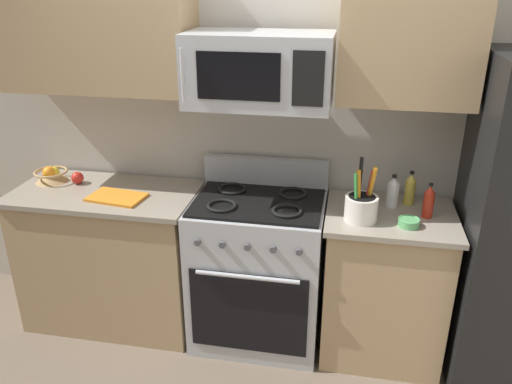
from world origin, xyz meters
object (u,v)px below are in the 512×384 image
microwave (259,70)px  bottle_vinegar (393,192)px  apple_loose (77,178)px  cutting_board (117,197)px  range_oven (258,269)px  bottle_hot_sauce (429,202)px  prep_bowl (409,222)px  fruit_basket (51,175)px  utensil_crock (361,206)px  bottle_oil (410,189)px

microwave → bottle_vinegar: (0.75, 0.07, -0.66)m
apple_loose → cutting_board: 0.38m
range_oven → microwave: bearing=90.0°
bottle_hot_sauce → prep_bowl: size_ratio=1.75×
fruit_basket → cutting_board: bearing=-18.5°
microwave → prep_bowl: size_ratio=6.81×
range_oven → fruit_basket: range_oven is taller
range_oven → utensil_crock: size_ratio=3.17×
prep_bowl → bottle_hot_sauce: bearing=51.5°
cutting_board → prep_bowl: (1.65, -0.05, 0.01)m
range_oven → bottle_vinegar: (0.75, 0.10, 0.52)m
cutting_board → prep_bowl: 1.65m
cutting_board → prep_bowl: size_ratio=2.86×
bottle_oil → prep_bowl: 0.30m
range_oven → bottle_oil: (0.84, 0.15, 0.53)m
microwave → bottle_oil: microwave is taller
utensil_crock → bottle_vinegar: (0.17, 0.21, 0.01)m
prep_bowl → utensil_crock: bearing=174.1°
range_oven → microwave: size_ratio=1.44×
utensil_crock → apple_loose: utensil_crock is taller
utensil_crock → cutting_board: bearing=179.1°
range_oven → bottle_hot_sauce: bottle_hot_sauce is taller
utensil_crock → bottle_oil: (0.27, 0.26, 0.01)m
bottle_hot_sauce → microwave: bearing=178.0°
bottle_hot_sauce → prep_bowl: bottle_hot_sauce is taller
utensil_crock → bottle_hot_sauce: utensil_crock is taller
bottle_hot_sauce → apple_loose: bearing=177.6°
prep_bowl → apple_loose: bearing=173.7°
range_oven → bottle_oil: size_ratio=5.52×
apple_loose → bottle_oil: bearing=2.0°
bottle_oil → bottle_hot_sauce: bottle_oil is taller
fruit_basket → bottle_oil: bottle_oil is taller
range_oven → bottle_oil: bearing=10.2°
range_oven → bottle_hot_sauce: (0.93, -0.01, 0.52)m
cutting_board → microwave: bearing=8.0°
apple_loose → prep_bowl: (1.98, -0.22, -0.02)m
range_oven → apple_loose: (-1.16, 0.08, 0.47)m
utensil_crock → bottle_oil: size_ratio=1.74×
bottle_oil → bottle_vinegar: bearing=-150.1°
cutting_board → bottle_oil: bearing=8.3°
bottle_vinegar → bottle_hot_sauce: size_ratio=0.98×
fruit_basket → bottle_vinegar: (2.08, 0.01, 0.04)m
apple_loose → cutting_board: size_ratio=0.24×
bottle_vinegar → utensil_crock: bearing=-129.6°
range_oven → cutting_board: 0.94m
range_oven → bottle_oil: 1.01m
range_oven → utensil_crock: (0.57, -0.11, 0.52)m
bottle_vinegar → bottle_hot_sauce: bearing=-29.4°
bottle_hot_sauce → bottle_vinegar: bearing=150.6°
range_oven → apple_loose: bearing=176.0°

